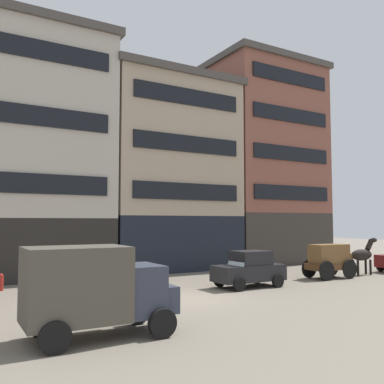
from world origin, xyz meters
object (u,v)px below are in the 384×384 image
at_px(delivery_truck_near, 96,288).
at_px(fire_hydrant_curbside, 1,282).
at_px(cargo_wagon, 330,259).
at_px(sedan_dark, 249,269).
at_px(draft_horse, 363,254).

height_order(delivery_truck_near, fire_hydrant_curbside, delivery_truck_near).
bearing_deg(cargo_wagon, delivery_truck_near, -160.67).
xyz_separation_m(delivery_truck_near, sedan_dark, (9.67, 5.28, -0.51)).
bearing_deg(delivery_truck_near, fire_hydrant_curbside, 97.45).
distance_m(cargo_wagon, draft_horse, 2.95).
xyz_separation_m(draft_horse, sedan_dark, (-9.16, -0.29, -0.36)).
height_order(delivery_truck_near, sedan_dark, delivery_truck_near).
relative_size(cargo_wagon, fire_hydrant_curbside, 3.58).
bearing_deg(draft_horse, cargo_wagon, 179.95).
xyz_separation_m(cargo_wagon, fire_hydrant_curbside, (-17.24, 4.83, -0.72)).
distance_m(cargo_wagon, delivery_truck_near, 16.83).
height_order(cargo_wagon, sedan_dark, cargo_wagon).
height_order(draft_horse, delivery_truck_near, delivery_truck_near).
xyz_separation_m(draft_horse, fire_hydrant_curbside, (-20.19, 4.83, -0.84)).
height_order(cargo_wagon, draft_horse, draft_horse).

